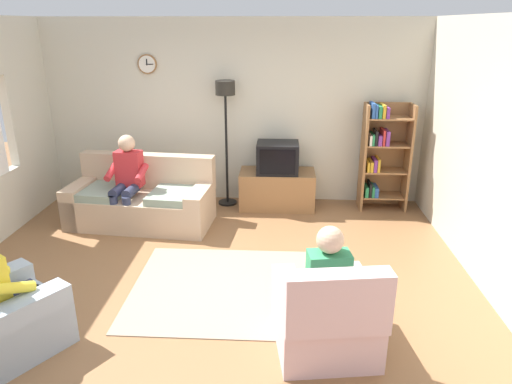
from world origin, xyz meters
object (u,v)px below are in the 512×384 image
at_px(tv, 278,158).
at_px(person_on_couch, 127,177).
at_px(couch, 142,201).
at_px(bookshelf, 382,154).
at_px(person_in_left_armchair, 1,284).
at_px(tv_stand, 277,189).
at_px(armchair_near_bookshelf, 326,318).
at_px(floor_lamp, 226,109).
at_px(person_in_right_armchair, 325,280).

relative_size(tv, person_on_couch, 0.48).
bearing_deg(couch, bookshelf, 12.87).
bearing_deg(person_on_couch, person_in_left_armchair, -95.23).
bearing_deg(tv, couch, -160.02).
height_order(tv_stand, person_in_left_armchair, person_in_left_armchair).
relative_size(tv_stand, armchair_near_bookshelf, 1.12).
bearing_deg(armchair_near_bookshelf, person_on_couch, 134.96).
distance_m(floor_lamp, person_in_left_armchair, 3.84).
distance_m(tv_stand, bookshelf, 1.61).
xyz_separation_m(floor_lamp, person_in_left_armchair, (-1.46, -3.45, -0.85)).
relative_size(tv, floor_lamp, 0.32).
relative_size(couch, person_in_right_armchair, 1.76).
bearing_deg(bookshelf, person_on_couch, -165.92).
bearing_deg(floor_lamp, armchair_near_bookshelf, -70.18).
relative_size(couch, tv_stand, 1.80).
bearing_deg(person_in_left_armchair, floor_lamp, 67.11).
xyz_separation_m(tv, person_on_couch, (-1.98, -0.78, -0.08)).
bearing_deg(armchair_near_bookshelf, couch, 132.01).
distance_m(couch, bookshelf, 3.48).
bearing_deg(floor_lamp, tv_stand, -7.45).
xyz_separation_m(floor_lamp, person_on_couch, (-1.22, -0.90, -0.75)).
distance_m(floor_lamp, armchair_near_bookshelf, 3.73).
distance_m(couch, person_in_left_armchair, 2.70).
height_order(floor_lamp, armchair_near_bookshelf, floor_lamp).
height_order(couch, tv, tv).
bearing_deg(person_in_right_armchair, tv, 97.88).
bearing_deg(person_on_couch, couch, 38.18).
bearing_deg(tv_stand, bookshelf, 2.73).
xyz_separation_m(bookshelf, person_in_right_armchair, (-1.08, -3.22, -0.22)).
bearing_deg(tv_stand, person_in_left_armchair, -123.44).
bearing_deg(armchair_near_bookshelf, tv_stand, 97.82).
relative_size(bookshelf, person_in_left_armchair, 1.40).
distance_m(tv_stand, person_on_couch, 2.18).
xyz_separation_m(floor_lamp, person_in_right_armchair, (1.19, -3.24, -0.85)).
bearing_deg(armchair_near_bookshelf, bookshelf, 72.13).
bearing_deg(person_in_right_armchair, bookshelf, 71.47).
bearing_deg(floor_lamp, person_in_right_armchair, -69.87).
height_order(person_in_left_armchair, person_in_right_armchair, same).
xyz_separation_m(tv_stand, bookshelf, (1.51, 0.07, 0.55)).
distance_m(couch, armchair_near_bookshelf, 3.42).
xyz_separation_m(couch, armchair_near_bookshelf, (2.29, -2.54, -0.02)).
bearing_deg(person_on_couch, tv, 21.47).
distance_m(tv_stand, person_in_right_armchair, 3.19).
height_order(tv, floor_lamp, floor_lamp).
xyz_separation_m(tv_stand, tv, (-0.00, -0.02, 0.50)).
distance_m(bookshelf, person_in_right_armchair, 3.40).
height_order(bookshelf, armchair_near_bookshelf, bookshelf).
xyz_separation_m(tv, person_in_right_armchair, (0.43, -3.12, -0.17)).
bearing_deg(tv_stand, tv, -90.00).
height_order(bookshelf, floor_lamp, floor_lamp).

